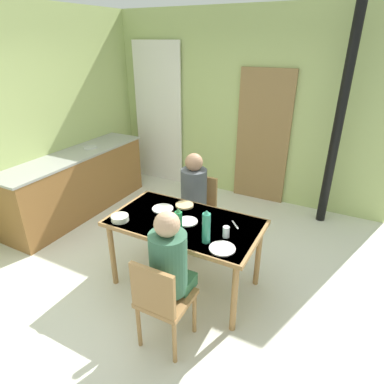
% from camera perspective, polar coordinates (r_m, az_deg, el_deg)
% --- Properties ---
extents(ground_plane, '(6.54, 6.54, 0.00)m').
position_cam_1_polar(ground_plane, '(3.70, -6.73, -14.49)').
color(ground_plane, silver).
extents(wall_back, '(4.48, 0.10, 2.80)m').
position_cam_1_polar(wall_back, '(5.20, 8.52, 14.34)').
color(wall_back, '#AFC175').
rests_on(wall_back, ground_plane).
extents(wall_left, '(0.10, 3.77, 2.80)m').
position_cam_1_polar(wall_left, '(4.92, -24.89, 11.72)').
color(wall_left, '#ACBF71').
rests_on(wall_left, ground_plane).
extents(door_wooden, '(0.80, 0.05, 2.00)m').
position_cam_1_polar(door_wooden, '(5.10, 12.26, 9.23)').
color(door_wooden, olive).
rests_on(door_wooden, ground_plane).
extents(stove_pipe_column, '(0.12, 0.12, 2.80)m').
position_cam_1_polar(stove_pipe_column, '(4.58, 24.29, 10.98)').
color(stove_pipe_column, black).
rests_on(stove_pipe_column, ground_plane).
extents(curtain_panel, '(0.90, 0.03, 2.35)m').
position_cam_1_polar(curtain_panel, '(5.79, -5.93, 13.32)').
color(curtain_panel, white).
rests_on(curtain_panel, ground_plane).
extents(kitchen_counter, '(0.61, 2.31, 0.91)m').
position_cam_1_polar(kitchen_counter, '(5.03, -19.42, 1.46)').
color(kitchen_counter, olive).
rests_on(kitchen_counter, ground_plane).
extents(dining_table, '(1.47, 0.82, 0.76)m').
position_cam_1_polar(dining_table, '(3.20, -1.25, -6.32)').
color(dining_table, '#9F7342').
rests_on(dining_table, ground_plane).
extents(chair_near_diner, '(0.40, 0.40, 0.87)m').
position_cam_1_polar(chair_near_diner, '(2.71, -5.39, -18.21)').
color(chair_near_diner, '#9F7342').
rests_on(chair_near_diner, ground_plane).
extents(chair_far_diner, '(0.40, 0.40, 0.87)m').
position_cam_1_polar(chair_far_diner, '(3.97, 1.13, -2.68)').
color(chair_far_diner, '#9F7342').
rests_on(chair_far_diner, ground_plane).
extents(person_near_diner, '(0.30, 0.37, 0.77)m').
position_cam_1_polar(person_near_diner, '(2.61, -4.00, -11.90)').
color(person_near_diner, '#356B45').
rests_on(person_near_diner, ground_plane).
extents(person_far_diner, '(0.30, 0.37, 0.77)m').
position_cam_1_polar(person_far_diner, '(3.74, 0.23, 0.30)').
color(person_far_diner, '#4D505F').
rests_on(person_far_diner, ground_plane).
extents(water_bottle_green_near, '(0.07, 0.07, 0.31)m').
position_cam_1_polar(water_bottle_green_near, '(2.78, 2.52, -6.20)').
color(water_bottle_green_near, '#318D6E').
rests_on(water_bottle_green_near, dining_table).
extents(water_bottle_green_far, '(0.07, 0.07, 0.30)m').
position_cam_1_polar(water_bottle_green_far, '(2.83, -2.38, -5.74)').
color(water_bottle_green_far, '#218145').
rests_on(water_bottle_green_far, dining_table).
extents(serving_bowl_center, '(0.17, 0.17, 0.05)m').
position_cam_1_polar(serving_bowl_center, '(3.23, -12.52, -4.48)').
color(serving_bowl_center, silver).
rests_on(serving_bowl_center, dining_table).
extents(dinner_plate_near_left, '(0.22, 0.22, 0.01)m').
position_cam_1_polar(dinner_plate_near_left, '(3.39, -5.16, -2.92)').
color(dinner_plate_near_left, white).
rests_on(dinner_plate_near_left, dining_table).
extents(dinner_plate_near_right, '(0.22, 0.22, 0.01)m').
position_cam_1_polar(dinner_plate_near_right, '(2.78, 5.32, -9.83)').
color(dinner_plate_near_right, white).
rests_on(dinner_plate_near_right, dining_table).
extents(dinner_plate_far_center, '(0.20, 0.20, 0.01)m').
position_cam_1_polar(dinner_plate_far_center, '(3.14, -0.81, -5.17)').
color(dinner_plate_far_center, white).
rests_on(dinner_plate_far_center, dining_table).
extents(drinking_glass_by_near_diner, '(0.06, 0.06, 0.10)m').
position_cam_1_polar(drinking_glass_by_near_diner, '(2.91, 6.02, -6.94)').
color(drinking_glass_by_near_diner, silver).
rests_on(drinking_glass_by_near_diner, dining_table).
extents(bread_plate_sliced, '(0.19, 0.19, 0.02)m').
position_cam_1_polar(bread_plate_sliced, '(3.43, -1.32, -2.31)').
color(bread_plate_sliced, '#DBB77A').
rests_on(bread_plate_sliced, dining_table).
extents(cutlery_knife_near, '(0.11, 0.12, 0.00)m').
position_cam_1_polar(cutlery_knife_near, '(3.13, 7.57, -5.71)').
color(cutlery_knife_near, silver).
rests_on(cutlery_knife_near, dining_table).
extents(cutlery_fork_near, '(0.11, 0.12, 0.00)m').
position_cam_1_polar(cutlery_fork_near, '(3.06, -5.17, -6.36)').
color(cutlery_fork_near, silver).
rests_on(cutlery_fork_near, dining_table).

